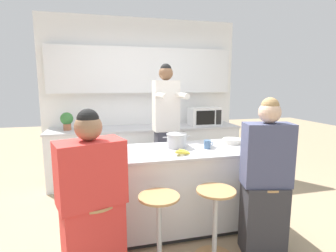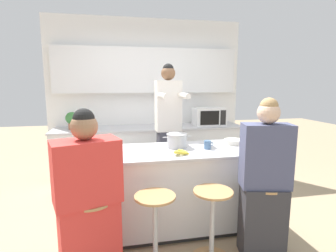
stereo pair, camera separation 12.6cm
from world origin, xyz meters
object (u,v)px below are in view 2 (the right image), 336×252
Objects in this scene: bar_stool_leftmost at (93,237)px; person_seated_near at (264,186)px; banana_bunch at (180,152)px; bar_stool_center_right at (212,225)px; potted_plant at (72,119)px; bar_stool_rightmost at (263,218)px; person_wrapped_blanket at (88,203)px; bar_stool_center_left at (155,231)px; cooking_pot at (177,141)px; coffee_cup_near at (208,145)px; person_cooking at (168,133)px; kitchen_island at (169,189)px; microwave at (209,117)px; fruit_bowl at (234,142)px; juice_carton at (99,145)px.

person_seated_near is (1.52, -0.03, 0.33)m from bar_stool_leftmost.
person_seated_near is at bearing -32.48° from banana_bunch.
potted_plant is (-1.49, 2.22, 0.70)m from bar_stool_center_right.
bar_stool_rightmost is at bearing 59.34° from person_seated_near.
person_wrapped_blanket is at bearing -179.60° from bar_stool_center_right.
cooking_pot is at bearing 63.79° from bar_stool_center_left.
coffee_cup_near is (0.16, 0.61, 0.59)m from bar_stool_center_right.
bar_stool_rightmost is 0.90m from coffee_cup_near.
kitchen_island is at bearing -102.13° from person_cooking.
person_seated_near is (-0.03, -0.03, 0.33)m from bar_stool_rightmost.
bar_stool_leftmost is at bearing -129.62° from microwave.
person_cooking is 1.54m from person_seated_near.
bar_stool_rightmost is at bearing -46.57° from cooking_pot.
person_seated_near is at bearing -67.97° from person_cooking.
person_seated_near is 7.94× the size of banana_bunch.
bar_stool_leftmost is 1.84m from fruit_bowl.
bar_stool_rightmost is at bearing 0.10° from bar_stool_leftmost.
juice_carton reaches higher than fruit_bowl.
person_wrapped_blanket is 0.96× the size of person_seated_near.
person_cooking is 17.44× the size of coffee_cup_near.
kitchen_island reaches higher than bar_stool_center_left.
microwave reaches higher than fruit_bowl.
juice_carton is at bearing -72.36° from potted_plant.
microwave is at bearing 40.41° from juice_carton.
kitchen_island is at bearing -51.95° from potted_plant.
potted_plant is at bearing 144.74° from person_seated_near.
person_wrapped_blanket is (-1.57, -0.03, 0.31)m from bar_stool_rightmost.
banana_bunch reaches higher than bar_stool_center_right.
bar_stool_center_right is 0.36× the size of person_cooking.
juice_carton is at bearing 177.27° from kitchen_island.
bar_stool_center_right is 2.91× the size of fruit_bowl.
person_cooking is 1.61m from potted_plant.
juice_carton is at bearing 168.29° from person_seated_near.
bar_stool_leftmost is 1.29m from cooking_pot.
fruit_bowl is 1.24× the size of banana_bunch.
kitchen_island is 1.05m from person_wrapped_blanket.
person_wrapped_blanket is at bearing -94.48° from juice_carton.
juice_carton is (-1.55, -0.08, 0.05)m from fruit_bowl.
banana_bunch is at bearing 150.33° from bar_stool_rightmost.
person_wrapped_blanket is at bearing -78.94° from potted_plant.
bar_stool_center_left is 1.06m from person_seated_near.
bar_stool_rightmost is 3.62× the size of banana_bunch.
coffee_cup_near is (0.32, -0.13, -0.03)m from cooking_pot.
bar_stool_center_right is 3.62× the size of banana_bunch.
bar_stool_leftmost is 2.46× the size of potted_plant.
coffee_cup_near is (0.42, -0.04, 0.49)m from kitchen_island.
juice_carton is at bearing 156.48° from bar_stool_rightmost.
microwave is (1.75, 1.49, 0.07)m from juice_carton.
kitchen_island reaches higher than bar_stool_rightmost.
bar_stool_leftmost is at bearing 30.74° from person_wrapped_blanket.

